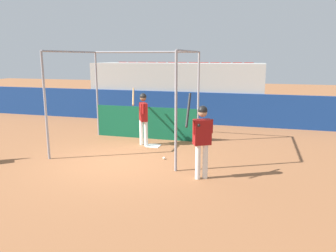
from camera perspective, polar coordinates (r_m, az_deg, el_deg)
name	(u,v)px	position (r m, az deg, el deg)	size (l,w,h in m)	color
ground_plane	(117,161)	(9.66, -8.82, -6.11)	(60.00, 60.00, 0.00)	#935B38
outfield_wall	(171,107)	(15.01, 0.54, 3.32)	(24.00, 0.12, 1.42)	navy
bleacher_section	(178,90)	(16.14, 1.72, 6.21)	(8.15, 2.40, 2.70)	#9E9E99
batting_cage	(140,107)	(11.43, -4.90, 3.40)	(3.95, 3.21, 3.17)	gray
home_plate	(154,146)	(11.15, -2.53, -3.45)	(0.44, 0.44, 0.02)	white
player_batter	(143,114)	(11.03, -4.37, 2.09)	(0.73, 0.70, 1.92)	white
player_waiting	(202,135)	(7.97, 5.90, -1.55)	(0.62, 0.64, 2.12)	white
baseball	(164,158)	(9.72, -0.70, -5.61)	(0.07, 0.07, 0.07)	white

